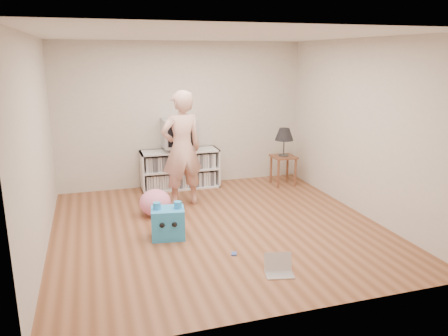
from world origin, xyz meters
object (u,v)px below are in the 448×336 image
side_table (283,163)px  laptop (279,268)px  crt_tv (179,133)px  dvd_deck (180,148)px  plush_blue (168,223)px  table_lamp (284,135)px  person (182,149)px  plush_pink (155,203)px  media_unit (180,169)px

side_table → laptop: (-1.48, -3.13, -0.36)m
crt_tv → dvd_deck: bearing=90.0°
plush_blue → table_lamp: bearing=44.5°
dvd_deck → plush_blue: size_ratio=0.90×
person → plush_pink: 0.94m
laptop → plush_pink: (-1.04, 2.21, 0.14)m
crt_tv → plush_pink: size_ratio=1.27×
side_table → plush_pink: 2.69m
laptop → dvd_deck: bearing=109.2°
crt_tv → laptop: crt_tv is taller
dvd_deck → person: 0.98m
media_unit → plush_blue: (-0.61, -2.19, -0.14)m
side_table → plush_blue: bearing=-144.0°
dvd_deck → side_table: dvd_deck is taller
media_unit → table_lamp: bearing=-11.6°
media_unit → person: person is taller
person → laptop: person is taller
plush_blue → dvd_deck: bearing=82.7°
side_table → plush_pink: size_ratio=1.16×
side_table → plush_pink: side_table is taller
media_unit → side_table: 1.91m
person → plush_pink: (-0.50, -0.34, -0.72)m
person → laptop: 2.75m
plush_pink → plush_blue: bearing=-87.7°
table_lamp → plush_pink: table_lamp is taller
crt_tv → table_lamp: (1.87, -0.37, -0.08)m
plush_blue → plush_pink: plush_blue is taller
media_unit → person: (-0.15, -0.96, 0.57)m
media_unit → person: bearing=-99.1°
crt_tv → plush_blue: (-0.61, -2.17, -0.81)m
table_lamp → person: (-2.03, -0.58, -0.02)m
crt_tv → plush_pink: bearing=-116.9°
table_lamp → side_table: bearing=0.0°
laptop → plush_blue: size_ratio=0.71×
plush_blue → side_table: bearing=44.5°
dvd_deck → table_lamp: bearing=-11.2°
table_lamp → plush_blue: size_ratio=1.03×
table_lamp → person: bearing=-164.1°
media_unit → plush_pink: media_unit is taller
side_table → table_lamp: (0.00, 0.00, 0.53)m
person → plush_blue: (-0.46, -1.23, -0.71)m
dvd_deck → crt_tv: size_ratio=0.75×
side_table → plush_blue: (-2.49, -1.81, -0.20)m
table_lamp → plush_pink: size_ratio=1.09×
media_unit → table_lamp: (1.87, -0.39, 0.59)m
dvd_deck → side_table: bearing=-11.2°
dvd_deck → laptop: 3.59m
media_unit → table_lamp: table_lamp is taller
media_unit → plush_blue: 2.28m
plush_pink → dvd_deck: bearing=63.2°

